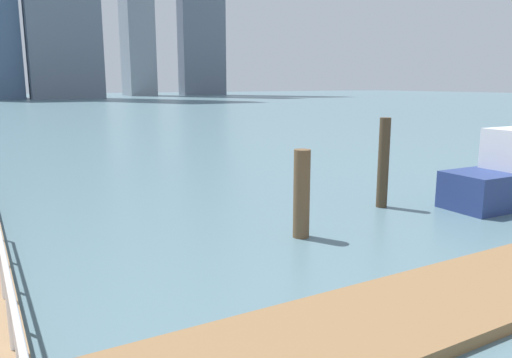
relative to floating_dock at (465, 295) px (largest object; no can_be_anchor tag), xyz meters
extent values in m
plane|color=slate|center=(-3.02, 8.05, -0.09)|extent=(300.00, 300.00, 0.00)
cube|color=olive|center=(0.00, 0.00, 0.00)|extent=(13.05, 2.00, 0.18)
cylinder|color=white|center=(-6.17, 1.13, 0.84)|extent=(0.06, 0.06, 1.05)
cylinder|color=white|center=(-6.17, 2.64, 0.84)|extent=(0.06, 0.06, 1.05)
cylinder|color=brown|center=(-0.36, 3.88, 0.87)|extent=(0.36, 0.36, 1.92)
cylinder|color=#473826|center=(3.04, 4.97, 1.11)|extent=(0.29, 0.29, 2.40)
camera|label=1|loc=(-6.32, -4.54, 3.21)|focal=34.55mm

